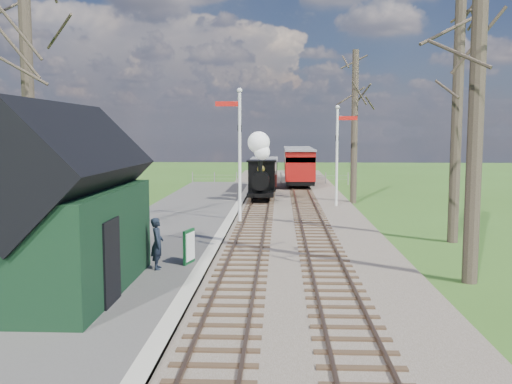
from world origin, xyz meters
TOP-DOWN VIEW (x-y plane):
  - ground at (0.00, 0.00)m, footprint 140.00×140.00m
  - distant_hills at (1.40, 64.38)m, footprint 114.40×48.00m
  - ballast_bed at (1.30, 22.00)m, footprint 8.00×60.00m
  - track_near at (0.00, 22.00)m, footprint 1.60×60.00m
  - track_far at (2.60, 22.00)m, footprint 1.60×60.00m
  - platform at (-3.50, 14.00)m, footprint 5.00×44.00m
  - coping_strip at (-1.20, 14.00)m, footprint 0.40×44.00m
  - station_shed at (-4.30, 4.00)m, footprint 3.25×6.30m
  - semaphore_near at (-0.77, 16.00)m, footprint 1.22×0.24m
  - semaphore_far at (4.37, 22.00)m, footprint 1.22×0.24m
  - bare_trees at (1.33, 10.10)m, footprint 15.51×22.39m
  - fence_line at (0.30, 36.00)m, footprint 12.60×0.08m
  - locomotive at (-0.01, 24.11)m, footprint 1.63×3.80m
  - coach at (0.00, 30.17)m, footprint 1.90×6.51m
  - red_carriage_a at (2.60, 33.45)m, footprint 2.26×5.61m
  - red_carriage_b at (2.60, 38.95)m, footprint 2.26×5.61m
  - sign_board at (-1.63, 7.18)m, footprint 0.26×0.72m
  - bench at (-3.14, 6.36)m, footprint 0.50×1.40m
  - person at (-2.45, 6.43)m, footprint 0.44×0.60m

SIDE VIEW (x-z plane):
  - distant_hills at x=1.40m, z-range -27.22..-5.20m
  - ground at x=0.00m, z-range 0.00..0.00m
  - ballast_bed at x=1.30m, z-range 0.00..0.10m
  - track_near at x=0.00m, z-range 0.02..0.17m
  - track_far at x=2.60m, z-range 0.02..0.17m
  - platform at x=-3.50m, z-range 0.00..0.20m
  - coping_strip at x=-1.20m, z-range 0.00..0.21m
  - fence_line at x=0.30m, z-range 0.05..1.05m
  - bench at x=-3.14m, z-range 0.18..0.96m
  - sign_board at x=-1.63m, z-range 0.20..1.26m
  - person at x=-2.45m, z-range 0.20..1.73m
  - coach at x=0.00m, z-range 0.39..2.39m
  - red_carriage_a at x=2.60m, z-range 0.43..2.82m
  - red_carriage_b at x=2.60m, z-range 0.43..2.82m
  - locomotive at x=-0.01m, z-range -0.14..3.93m
  - station_shed at x=-4.30m, z-range -0.12..4.66m
  - semaphore_far at x=4.37m, z-range 0.49..6.21m
  - semaphore_near at x=-0.77m, z-range 0.51..6.73m
  - bare_trees at x=1.33m, z-range -0.79..11.21m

